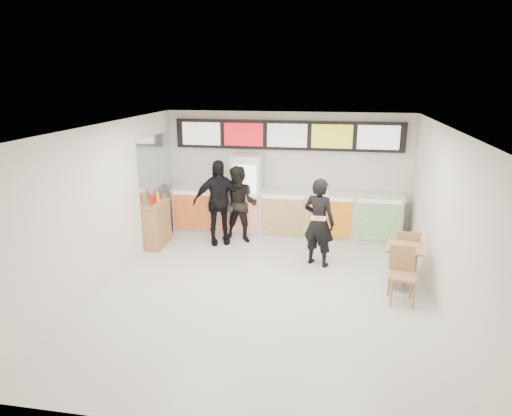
% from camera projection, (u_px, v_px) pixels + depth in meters
% --- Properties ---
extents(floor, '(7.00, 7.00, 0.00)m').
position_uv_depth(floor, '(265.00, 292.00, 8.37)').
color(floor, beige).
rests_on(floor, ground).
extents(ceiling, '(7.00, 7.00, 0.00)m').
position_uv_depth(ceiling, '(266.00, 127.00, 7.54)').
color(ceiling, white).
rests_on(ceiling, wall_back).
extents(wall_back, '(6.00, 0.00, 6.00)m').
position_uv_depth(wall_back, '(287.00, 173.00, 11.27)').
color(wall_back, silver).
rests_on(wall_back, floor).
extents(wall_left, '(0.00, 7.00, 7.00)m').
position_uv_depth(wall_left, '(106.00, 206.00, 8.45)').
color(wall_left, silver).
rests_on(wall_left, floor).
extents(wall_right, '(0.00, 7.00, 7.00)m').
position_uv_depth(wall_right, '(446.00, 223.00, 7.46)').
color(wall_right, silver).
rests_on(wall_right, floor).
extents(service_counter, '(5.56, 0.77, 1.14)m').
position_uv_depth(service_counter, '(284.00, 214.00, 11.14)').
color(service_counter, silver).
rests_on(service_counter, floor).
extents(menu_board, '(5.50, 0.14, 0.70)m').
position_uv_depth(menu_board, '(287.00, 135.00, 10.92)').
color(menu_board, black).
rests_on(menu_board, wall_back).
extents(drinks_fridge, '(0.70, 0.67, 2.00)m').
position_uv_depth(drinks_fridge, '(247.00, 195.00, 11.19)').
color(drinks_fridge, white).
rests_on(drinks_fridge, floor).
extents(mirror_panel, '(0.01, 2.00, 1.50)m').
position_uv_depth(mirror_panel, '(156.00, 167.00, 10.70)').
color(mirror_panel, '#B2B7BF').
rests_on(mirror_panel, wall_left).
extents(customer_main, '(0.80, 0.68, 1.85)m').
position_uv_depth(customer_main, '(319.00, 222.00, 9.35)').
color(customer_main, black).
rests_on(customer_main, floor).
extents(customer_left, '(0.96, 0.78, 1.82)m').
position_uv_depth(customer_left, '(239.00, 205.00, 10.70)').
color(customer_left, black).
rests_on(customer_left, floor).
extents(customer_mid, '(1.26, 0.92, 1.99)m').
position_uv_depth(customer_mid, '(218.00, 202.00, 10.58)').
color(customer_mid, black).
rests_on(customer_mid, floor).
extents(pizza_slice, '(0.36, 0.36, 0.02)m').
position_uv_depth(pizza_slice, '(318.00, 218.00, 8.86)').
color(pizza_slice, beige).
rests_on(pizza_slice, customer_main).
extents(cafe_table, '(0.76, 1.72, 0.98)m').
position_uv_depth(cafe_table, '(404.00, 259.00, 8.38)').
color(cafe_table, tan).
rests_on(cafe_table, floor).
extents(condiment_ledge, '(0.38, 0.94, 1.25)m').
position_uv_depth(condiment_ledge, '(157.00, 224.00, 10.52)').
color(condiment_ledge, tan).
rests_on(condiment_ledge, floor).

